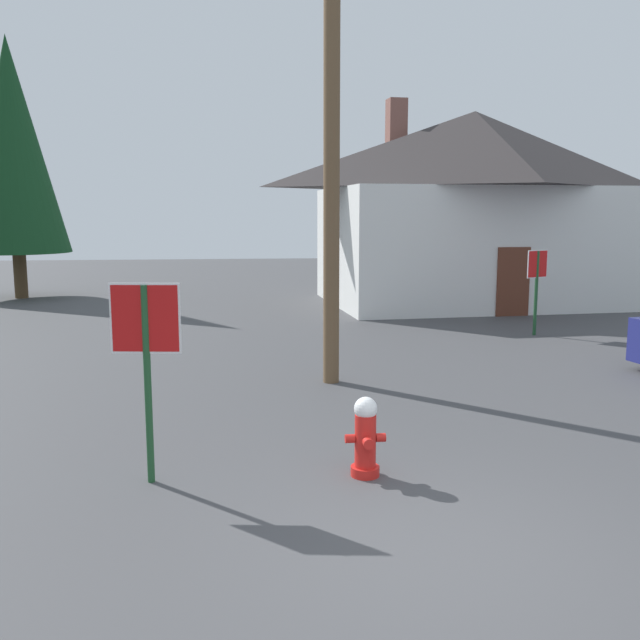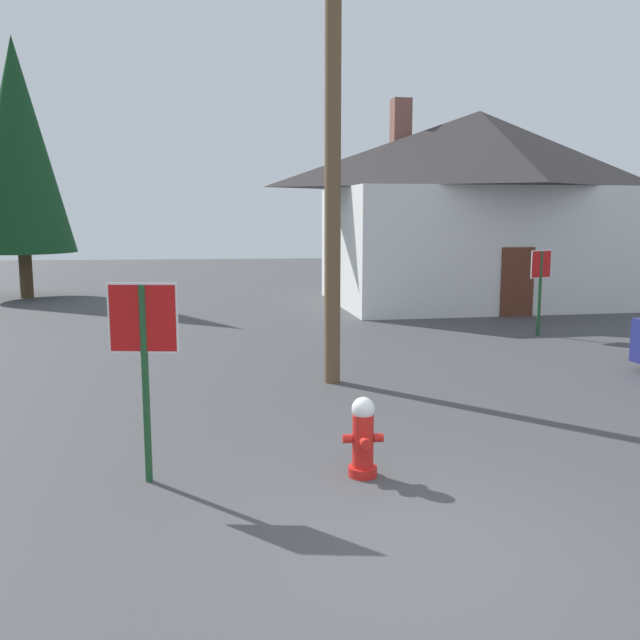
{
  "view_description": "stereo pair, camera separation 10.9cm",
  "coord_description": "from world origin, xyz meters",
  "px_view_note": "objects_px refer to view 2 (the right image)",
  "views": [
    {
      "loc": [
        -1.7,
        -5.6,
        2.99
      ],
      "look_at": [
        -0.56,
        4.58,
        1.4
      ],
      "focal_mm": 39.12,
      "sensor_mm": 36.0,
      "label": 1
    },
    {
      "loc": [
        -1.6,
        -5.61,
        2.99
      ],
      "look_at": [
        -0.56,
        4.58,
        1.4
      ],
      "focal_mm": 39.12,
      "sensor_mm": 36.0,
      "label": 2
    }
  ],
  "objects_px": {
    "stop_sign_near": "(144,341)",
    "utility_pole": "(333,118)",
    "stop_sign_far": "(541,275)",
    "house": "(477,205)",
    "fire_hydrant": "(363,438)",
    "pine_tree_tall_left": "(18,146)"
  },
  "relations": [
    {
      "from": "pine_tree_tall_left",
      "to": "house",
      "type": "bearing_deg",
      "value": -11.05
    },
    {
      "from": "utility_pole",
      "to": "house",
      "type": "height_order",
      "value": "utility_pole"
    },
    {
      "from": "pine_tree_tall_left",
      "to": "stop_sign_near",
      "type": "bearing_deg",
      "value": -69.43
    },
    {
      "from": "stop_sign_near",
      "to": "utility_pole",
      "type": "height_order",
      "value": "utility_pole"
    },
    {
      "from": "fire_hydrant",
      "to": "house",
      "type": "bearing_deg",
      "value": 67.49
    },
    {
      "from": "stop_sign_near",
      "to": "utility_pole",
      "type": "bearing_deg",
      "value": 59.42
    },
    {
      "from": "stop_sign_far",
      "to": "house",
      "type": "height_order",
      "value": "house"
    },
    {
      "from": "stop_sign_near",
      "to": "house",
      "type": "bearing_deg",
      "value": 59.91
    },
    {
      "from": "house",
      "to": "stop_sign_far",
      "type": "bearing_deg",
      "value": -93.83
    },
    {
      "from": "fire_hydrant",
      "to": "utility_pole",
      "type": "height_order",
      "value": "utility_pole"
    },
    {
      "from": "fire_hydrant",
      "to": "stop_sign_far",
      "type": "distance_m",
      "value": 10.47
    },
    {
      "from": "stop_sign_near",
      "to": "pine_tree_tall_left",
      "type": "distance_m",
      "value": 19.38
    },
    {
      "from": "stop_sign_near",
      "to": "pine_tree_tall_left",
      "type": "bearing_deg",
      "value": 110.57
    },
    {
      "from": "house",
      "to": "stop_sign_near",
      "type": "bearing_deg",
      "value": -120.09
    },
    {
      "from": "stop_sign_far",
      "to": "house",
      "type": "bearing_deg",
      "value": 86.17
    },
    {
      "from": "stop_sign_near",
      "to": "stop_sign_far",
      "type": "relative_size",
      "value": 1.07
    },
    {
      "from": "utility_pole",
      "to": "pine_tree_tall_left",
      "type": "distance_m",
      "value": 16.34
    },
    {
      "from": "fire_hydrant",
      "to": "utility_pole",
      "type": "xyz_separation_m",
      "value": [
        0.18,
        4.48,
        4.1
      ]
    },
    {
      "from": "utility_pole",
      "to": "pine_tree_tall_left",
      "type": "height_order",
      "value": "pine_tree_tall_left"
    },
    {
      "from": "utility_pole",
      "to": "house",
      "type": "relative_size",
      "value": 0.84
    },
    {
      "from": "fire_hydrant",
      "to": "pine_tree_tall_left",
      "type": "distance_m",
      "value": 20.65
    },
    {
      "from": "stop_sign_near",
      "to": "pine_tree_tall_left",
      "type": "xyz_separation_m",
      "value": [
        -6.69,
        17.82,
        3.63
      ]
    }
  ]
}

